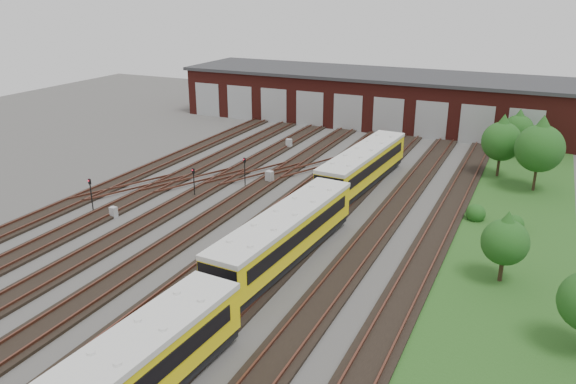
% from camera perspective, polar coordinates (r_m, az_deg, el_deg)
% --- Properties ---
extents(ground, '(120.00, 120.00, 0.00)m').
position_cam_1_polar(ground, '(39.41, -7.77, -4.90)').
color(ground, '#464441').
rests_on(ground, ground).
extents(track_network, '(30.40, 70.00, 0.33)m').
position_cam_1_polar(track_network, '(39.89, -7.53, -4.40)').
color(track_network, black).
rests_on(track_network, ground).
extents(maintenance_shed, '(51.00, 12.50, 6.35)m').
position_cam_1_polar(maintenance_shed, '(73.75, 9.15, 9.45)').
color(maintenance_shed, '#551A15').
rests_on(maintenance_shed, ground).
extents(grass_verge, '(8.00, 55.00, 0.05)m').
position_cam_1_polar(grass_verge, '(43.11, 22.03, -3.97)').
color(grass_verge, '#214918').
rests_on(grass_verge, ground).
extents(metro_train, '(3.56, 46.75, 3.02)m').
position_cam_1_polar(metro_train, '(35.36, -0.29, -4.39)').
color(metro_train, black).
rests_on(metro_train, ground).
extents(signal_mast_0, '(0.24, 0.23, 2.73)m').
position_cam_1_polar(signal_mast_0, '(45.83, -19.41, 0.10)').
color(signal_mast_0, black).
rests_on(signal_mast_0, ground).
extents(signal_mast_1, '(0.25, 0.24, 2.49)m').
position_cam_1_polar(signal_mast_1, '(47.11, -9.55, 1.35)').
color(signal_mast_1, black).
rests_on(signal_mast_1, ground).
extents(signal_mast_2, '(0.24, 0.23, 2.63)m').
position_cam_1_polar(signal_mast_2, '(49.02, -4.43, 2.42)').
color(signal_mast_2, black).
rests_on(signal_mast_2, ground).
extents(signal_mast_3, '(0.29, 0.28, 3.21)m').
position_cam_1_polar(signal_mast_3, '(45.21, 6.14, 1.31)').
color(signal_mast_3, black).
rests_on(signal_mast_3, ground).
extents(relay_cabinet_0, '(0.56, 0.49, 0.85)m').
position_cam_1_polar(relay_cabinet_0, '(44.69, -17.30, -1.98)').
color(relay_cabinet_0, '#A6A7AB').
rests_on(relay_cabinet_0, ground).
extents(relay_cabinet_1, '(0.64, 0.54, 0.99)m').
position_cam_1_polar(relay_cabinet_1, '(61.29, 0.10, 4.95)').
color(relay_cabinet_1, '#A6A7AB').
rests_on(relay_cabinet_1, ground).
extents(relay_cabinet_2, '(0.73, 0.65, 1.05)m').
position_cam_1_polar(relay_cabinet_2, '(50.34, -1.89, 1.56)').
color(relay_cabinet_2, '#A6A7AB').
rests_on(relay_cabinet_2, ground).
extents(relay_cabinet_3, '(0.78, 0.71, 1.07)m').
position_cam_1_polar(relay_cabinet_3, '(53.92, 5.40, 2.76)').
color(relay_cabinet_3, '#A6A7AB').
rests_on(relay_cabinet_3, ground).
extents(relay_cabinet_4, '(0.74, 0.69, 0.99)m').
position_cam_1_polar(relay_cabinet_4, '(42.50, 2.27, -2.08)').
color(relay_cabinet_4, '#A6A7AB').
rests_on(relay_cabinet_4, ground).
extents(tree_0, '(3.55, 3.55, 5.89)m').
position_cam_1_polar(tree_0, '(54.56, 20.93, 5.26)').
color(tree_0, '#2F2215').
rests_on(tree_0, ground).
extents(tree_1, '(3.02, 3.02, 5.01)m').
position_cam_1_polar(tree_1, '(62.09, 22.38, 6.22)').
color(tree_1, '#2F2215').
rests_on(tree_1, ground).
extents(tree_2, '(4.02, 4.02, 6.66)m').
position_cam_1_polar(tree_2, '(51.62, 24.27, 4.58)').
color(tree_2, '#2F2215').
rests_on(tree_2, ground).
extents(tree_3, '(2.74, 2.74, 4.54)m').
position_cam_1_polar(tree_3, '(34.99, 21.26, -4.27)').
color(tree_3, '#2F2215').
rests_on(tree_3, ground).
extents(bush_0, '(1.46, 1.46, 1.46)m').
position_cam_1_polar(bush_0, '(44.42, 18.56, -1.83)').
color(bush_0, '#1E4D16').
rests_on(bush_0, ground).
extents(bush_1, '(1.34, 1.34, 1.34)m').
position_cam_1_polar(bush_1, '(43.58, 22.06, -2.80)').
color(bush_1, '#1E4D16').
rests_on(bush_1, ground).
extents(bush_2, '(1.35, 1.35, 1.35)m').
position_cam_1_polar(bush_2, '(66.61, 24.50, 4.52)').
color(bush_2, '#1E4D16').
rests_on(bush_2, ground).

